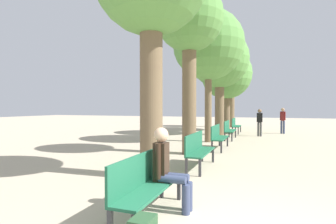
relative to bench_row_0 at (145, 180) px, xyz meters
The scene contains 13 objects.
bench_row_0 is the anchor object (origin of this frame).
bench_row_1 3.38m from the bench_row_0, 90.00° to the left, with size 0.43×1.82×0.95m.
bench_row_2 6.77m from the bench_row_0, 90.00° to the left, with size 0.43×1.82×0.95m.
bench_row_3 10.15m from the bench_row_0, 90.00° to the left, with size 0.43×1.82×0.95m.
bench_row_4 13.53m from the bench_row_0, 90.00° to the left, with size 0.43×1.82×0.95m.
tree_row_1 6.78m from the bench_row_0, 98.38° to the left, with size 2.41×2.41×6.03m.
tree_row_2 9.68m from the bench_row_0, 95.14° to the left, with size 3.36×3.36×6.31m.
tree_row_3 12.80m from the bench_row_0, 93.71° to the left, with size 3.45×3.45×6.26m.
tree_row_4 15.55m from the bench_row_0, 92.98° to the left, with size 3.55×3.55×5.79m.
tree_row_5 18.79m from the bench_row_0, 92.46° to the left, with size 2.33×2.33×5.85m.
person_seated 0.46m from the bench_row_0, 56.96° to the left, with size 0.63×0.36×1.34m.
pedestrian_near 14.44m from the bench_row_0, 78.72° to the left, with size 0.33×0.24×1.61m.
pedestrian_mid 12.22m from the bench_row_0, 83.01° to the left, with size 0.31×0.23×1.55m.
Camera 1 is at (0.14, -3.06, 1.67)m, focal length 28.00 mm.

